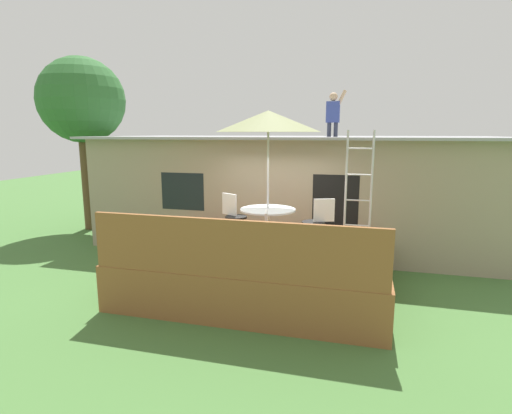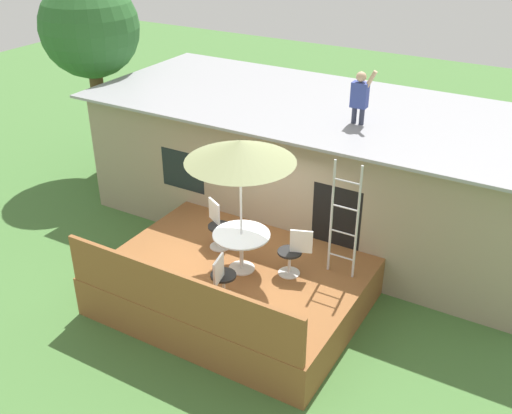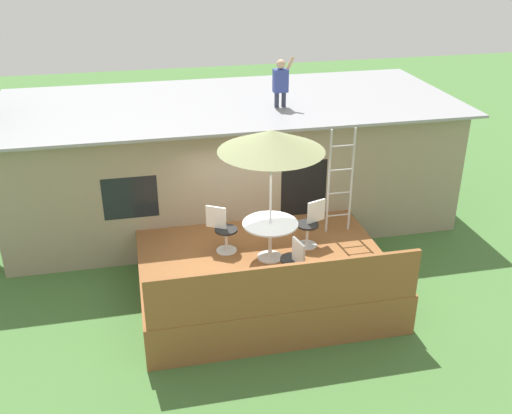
{
  "view_description": "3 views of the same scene",
  "coord_description": "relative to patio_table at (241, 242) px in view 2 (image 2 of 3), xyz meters",
  "views": [
    {
      "loc": [
        1.82,
        -7.24,
        2.95
      ],
      "look_at": [
        -0.39,
        1.09,
        1.35
      ],
      "focal_mm": 28.23,
      "sensor_mm": 36.0,
      "label": 1
    },
    {
      "loc": [
        4.96,
        -7.83,
        7.03
      ],
      "look_at": [
        -0.16,
        0.98,
        1.53
      ],
      "focal_mm": 41.94,
      "sensor_mm": 36.0,
      "label": 2
    },
    {
      "loc": [
        -2.19,
        -9.57,
        6.6
      ],
      "look_at": [
        0.04,
        0.76,
        1.5
      ],
      "focal_mm": 41.86,
      "sensor_mm": 36.0,
      "label": 3
    }
  ],
  "objects": [
    {
      "name": "ground_plane",
      "position": [
        -0.14,
        0.05,
        -1.39
      ],
      "size": [
        40.0,
        40.0,
        0.0
      ],
      "primitive_type": "plane",
      "color": "#477538"
    },
    {
      "name": "house",
      "position": [
        -0.14,
        3.65,
        0.04
      ],
      "size": [
        10.5,
        4.5,
        2.85
      ],
      "color": "gray",
      "rests_on": "ground"
    },
    {
      "name": "deck",
      "position": [
        -0.14,
        0.05,
        -0.99
      ],
      "size": [
        4.65,
        3.7,
        0.8
      ],
      "primitive_type": "cube",
      "color": "brown",
      "rests_on": "ground"
    },
    {
      "name": "deck_railing",
      "position": [
        -0.14,
        -1.75,
        -0.14
      ],
      "size": [
        4.55,
        0.08,
        0.9
      ],
      "primitive_type": "cube",
      "color": "brown",
      "rests_on": "deck"
    },
    {
      "name": "patio_table",
      "position": [
        0.0,
        0.0,
        0.0
      ],
      "size": [
        1.04,
        1.04,
        0.74
      ],
      "color": "silver",
      "rests_on": "deck"
    },
    {
      "name": "patio_umbrella",
      "position": [
        0.0,
        0.0,
        1.76
      ],
      "size": [
        1.9,
        1.9,
        2.54
      ],
      "color": "silver",
      "rests_on": "deck"
    },
    {
      "name": "step_ladder",
      "position": [
        1.62,
        0.79,
        0.51
      ],
      "size": [
        0.52,
        0.04,
        2.2
      ],
      "color": "silver",
      "rests_on": "deck"
    },
    {
      "name": "person_figure",
      "position": [
        0.93,
        2.96,
        2.07
      ],
      "size": [
        0.47,
        0.2,
        1.11
      ],
      "color": "#33384C",
      "rests_on": "house"
    },
    {
      "name": "patio_chair_left",
      "position": [
        -0.83,
        0.47,
        -0.13
      ],
      "size": [
        0.58,
        0.44,
        0.92
      ],
      "rotation": [
        0.0,
        0.0,
        -0.52
      ],
      "color": "silver",
      "rests_on": "deck"
    },
    {
      "name": "patio_chair_right",
      "position": [
        0.89,
        0.33,
        -0.13
      ],
      "size": [
        0.6,
        0.44,
        0.92
      ],
      "rotation": [
        0.0,
        0.0,
        -2.78
      ],
      "color": "silver",
      "rests_on": "deck"
    },
    {
      "name": "patio_chair_near",
      "position": [
        0.2,
        -0.97,
        -0.13
      ],
      "size": [
        0.44,
        0.62,
        0.92
      ],
      "rotation": [
        0.0,
        0.0,
        1.78
      ],
      "color": "silver",
      "rests_on": "deck"
    },
    {
      "name": "backyard_tree",
      "position": [
        -6.45,
        3.32,
        2.45
      ],
      "size": [
        2.5,
        2.5,
        5.14
      ],
      "color": "brown",
      "rests_on": "ground"
    }
  ]
}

